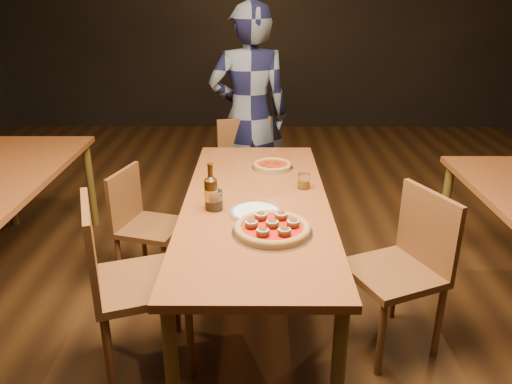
{
  "coord_description": "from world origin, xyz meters",
  "views": [
    {
      "loc": [
        0.01,
        -2.55,
        1.84
      ],
      "look_at": [
        0.0,
        -0.05,
        0.82
      ],
      "focal_mm": 35.0,
      "sensor_mm": 36.0,
      "label": 1
    }
  ],
  "objects_px": {
    "diner": "(249,117)",
    "chair_main_e": "(393,272)",
    "table_main": "(256,212)",
    "chair_main_nw": "(141,281)",
    "water_glass": "(215,200)",
    "beer_bottle": "(211,194)",
    "chair_end": "(251,177)",
    "plate_stack": "(256,213)",
    "pizza_meatball": "(272,228)",
    "amber_glass": "(304,181)",
    "pizza_margherita": "(272,165)",
    "chair_main_sw": "(151,226)"
  },
  "relations": [
    {
      "from": "chair_main_sw",
      "to": "water_glass",
      "type": "bearing_deg",
      "value": -120.49
    },
    {
      "from": "chair_main_sw",
      "to": "amber_glass",
      "type": "xyz_separation_m",
      "value": [
        0.97,
        -0.18,
        0.39
      ]
    },
    {
      "from": "chair_main_e",
      "to": "plate_stack",
      "type": "xyz_separation_m",
      "value": [
        -0.72,
        0.08,
        0.3
      ]
    },
    {
      "from": "pizza_meatball",
      "to": "water_glass",
      "type": "bearing_deg",
      "value": 137.12
    },
    {
      "from": "table_main",
      "to": "water_glass",
      "type": "distance_m",
      "value": 0.28
    },
    {
      "from": "diner",
      "to": "table_main",
      "type": "bearing_deg",
      "value": 85.15
    },
    {
      "from": "chair_main_e",
      "to": "chair_end",
      "type": "distance_m",
      "value": 1.59
    },
    {
      "from": "chair_main_sw",
      "to": "pizza_margherita",
      "type": "relative_size",
      "value": 3.02
    },
    {
      "from": "pizza_meatball",
      "to": "pizza_margherita",
      "type": "height_order",
      "value": "pizza_meatball"
    },
    {
      "from": "water_glass",
      "to": "chair_end",
      "type": "bearing_deg",
      "value": 81.86
    },
    {
      "from": "table_main",
      "to": "chair_main_sw",
      "type": "height_order",
      "value": "chair_main_sw"
    },
    {
      "from": "chair_main_e",
      "to": "chair_end",
      "type": "relative_size",
      "value": 0.98
    },
    {
      "from": "plate_stack",
      "to": "amber_glass",
      "type": "bearing_deg",
      "value": 53.81
    },
    {
      "from": "chair_main_e",
      "to": "pizza_meatball",
      "type": "height_order",
      "value": "chair_main_e"
    },
    {
      "from": "chair_main_e",
      "to": "chair_main_sw",
      "type": "bearing_deg",
      "value": -138.21
    },
    {
      "from": "chair_main_sw",
      "to": "diner",
      "type": "height_order",
      "value": "diner"
    },
    {
      "from": "amber_glass",
      "to": "diner",
      "type": "bearing_deg",
      "value": 105.65
    },
    {
      "from": "table_main",
      "to": "amber_glass",
      "type": "relative_size",
      "value": 21.99
    },
    {
      "from": "table_main",
      "to": "diner",
      "type": "relative_size",
      "value": 1.13
    },
    {
      "from": "pizza_margherita",
      "to": "amber_glass",
      "type": "distance_m",
      "value": 0.4
    },
    {
      "from": "pizza_meatball",
      "to": "chair_main_nw",
      "type": "bearing_deg",
      "value": -178.32
    },
    {
      "from": "table_main",
      "to": "chair_end",
      "type": "bearing_deg",
      "value": 92.09
    },
    {
      "from": "water_glass",
      "to": "beer_bottle",
      "type": "bearing_deg",
      "value": 178.82
    },
    {
      "from": "chair_main_sw",
      "to": "chair_end",
      "type": "distance_m",
      "value": 0.99
    },
    {
      "from": "amber_glass",
      "to": "chair_end",
      "type": "bearing_deg",
      "value": 109.0
    },
    {
      "from": "table_main",
      "to": "amber_glass",
      "type": "bearing_deg",
      "value": 33.63
    },
    {
      "from": "chair_main_nw",
      "to": "chair_main_sw",
      "type": "height_order",
      "value": "chair_main_nw"
    },
    {
      "from": "chair_end",
      "to": "beer_bottle",
      "type": "distance_m",
      "value": 1.32
    },
    {
      "from": "table_main",
      "to": "pizza_margherita",
      "type": "xyz_separation_m",
      "value": [
        0.11,
        0.55,
        0.09
      ]
    },
    {
      "from": "chair_main_e",
      "to": "plate_stack",
      "type": "relative_size",
      "value": 3.59
    },
    {
      "from": "chair_main_nw",
      "to": "beer_bottle",
      "type": "height_order",
      "value": "beer_bottle"
    },
    {
      "from": "chair_main_sw",
      "to": "pizza_meatball",
      "type": "height_order",
      "value": "pizza_meatball"
    },
    {
      "from": "beer_bottle",
      "to": "chair_main_nw",
      "type": "bearing_deg",
      "value": -138.59
    },
    {
      "from": "pizza_meatball",
      "to": "water_glass",
      "type": "distance_m",
      "value": 0.41
    },
    {
      "from": "chair_end",
      "to": "plate_stack",
      "type": "distance_m",
      "value": 1.35
    },
    {
      "from": "chair_main_sw",
      "to": "plate_stack",
      "type": "xyz_separation_m",
      "value": [
        0.68,
        -0.57,
        0.36
      ]
    },
    {
      "from": "chair_main_nw",
      "to": "diner",
      "type": "distance_m",
      "value": 1.94
    },
    {
      "from": "chair_main_nw",
      "to": "pizza_margherita",
      "type": "height_order",
      "value": "chair_main_nw"
    },
    {
      "from": "beer_bottle",
      "to": "pizza_meatball",
      "type": "bearing_deg",
      "value": -41.28
    },
    {
      "from": "table_main",
      "to": "chair_main_e",
      "type": "distance_m",
      "value": 0.8
    },
    {
      "from": "chair_main_nw",
      "to": "water_glass",
      "type": "distance_m",
      "value": 0.56
    },
    {
      "from": "amber_glass",
      "to": "diner",
      "type": "xyz_separation_m",
      "value": [
        -0.34,
        1.22,
        0.09
      ]
    },
    {
      "from": "chair_main_sw",
      "to": "chair_end",
      "type": "relative_size",
      "value": 0.87
    },
    {
      "from": "chair_main_sw",
      "to": "chair_main_e",
      "type": "bearing_deg",
      "value": -98.46
    },
    {
      "from": "diner",
      "to": "chair_main_e",
      "type": "bearing_deg",
      "value": 107.69
    },
    {
      "from": "pizza_meatball",
      "to": "amber_glass",
      "type": "xyz_separation_m",
      "value": [
        0.2,
        0.59,
        0.02
      ]
    },
    {
      "from": "pizza_margherita",
      "to": "amber_glass",
      "type": "relative_size",
      "value": 2.95
    },
    {
      "from": "pizza_meatball",
      "to": "beer_bottle",
      "type": "xyz_separation_m",
      "value": [
        -0.32,
        0.28,
        0.06
      ]
    },
    {
      "from": "beer_bottle",
      "to": "chair_end",
      "type": "bearing_deg",
      "value": 81.07
    },
    {
      "from": "pizza_margherita",
      "to": "diner",
      "type": "xyz_separation_m",
      "value": [
        -0.16,
        0.86,
        0.12
      ]
    }
  ]
}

